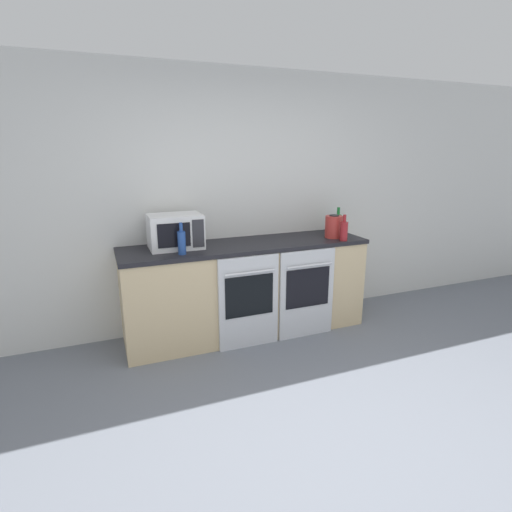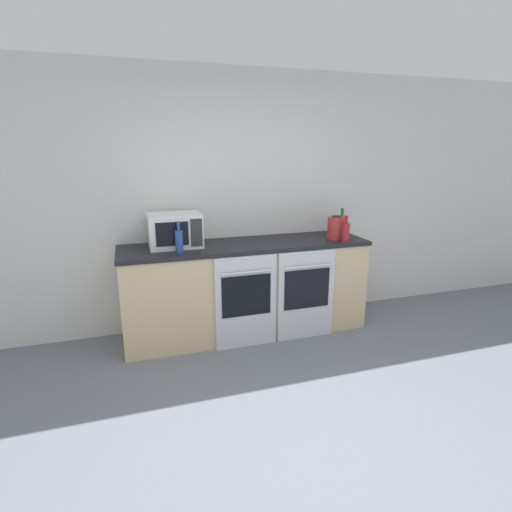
# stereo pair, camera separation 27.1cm
# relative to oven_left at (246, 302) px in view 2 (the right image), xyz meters

# --- Properties ---
(ground_plane) EXTENTS (16.00, 16.00, 0.00)m
(ground_plane) POSITION_rel_oven_left_xyz_m (0.10, -1.50, -0.45)
(ground_plane) COLOR slate
(wall_back) EXTENTS (10.00, 0.06, 2.60)m
(wall_back) POSITION_rel_oven_left_xyz_m (0.10, 0.67, 0.85)
(wall_back) COLOR silver
(wall_back) RESTS_ON ground_plane
(counter_back) EXTENTS (2.44, 0.65, 0.93)m
(counter_back) POSITION_rel_oven_left_xyz_m (0.10, 0.33, 0.01)
(counter_back) COLOR #D1B789
(counter_back) RESTS_ON ground_plane
(oven_left) EXTENTS (0.59, 0.06, 0.89)m
(oven_left) POSITION_rel_oven_left_xyz_m (0.00, 0.00, 0.00)
(oven_left) COLOR silver
(oven_left) RESTS_ON ground_plane
(oven_right) EXTENTS (0.59, 0.06, 0.89)m
(oven_right) POSITION_rel_oven_left_xyz_m (0.61, 0.00, 0.00)
(oven_right) COLOR silver
(oven_right) RESTS_ON ground_plane
(microwave) EXTENTS (0.48, 0.35, 0.32)m
(microwave) POSITION_rel_oven_left_xyz_m (-0.58, 0.39, 0.64)
(microwave) COLOR silver
(microwave) RESTS_ON counter_back
(bottle_red) EXTENTS (0.08, 0.08, 0.26)m
(bottle_red) POSITION_rel_oven_left_xyz_m (1.05, 0.08, 0.58)
(bottle_red) COLOR maroon
(bottle_red) RESTS_ON counter_back
(bottle_green) EXTENTS (0.08, 0.08, 0.29)m
(bottle_green) POSITION_rel_oven_left_xyz_m (1.19, 0.39, 0.59)
(bottle_green) COLOR #19722D
(bottle_green) RESTS_ON counter_back
(bottle_blue) EXTENTS (0.07, 0.07, 0.28)m
(bottle_blue) POSITION_rel_oven_left_xyz_m (-0.57, 0.14, 0.59)
(bottle_blue) COLOR #234793
(bottle_blue) RESTS_ON counter_back
(kettle) EXTENTS (0.18, 0.18, 0.24)m
(kettle) POSITION_rel_oven_left_xyz_m (1.04, 0.24, 0.59)
(kettle) COLOR #B2332D
(kettle) RESTS_ON counter_back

